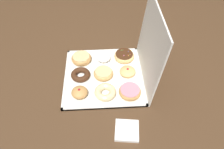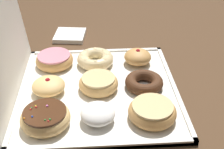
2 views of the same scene
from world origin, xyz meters
name	(u,v)px [view 1 (image 1 of 2)]	position (x,y,z in m)	size (l,w,h in m)	color
ground_plane	(103,77)	(0.00, 0.00, 0.00)	(3.00, 3.00, 0.00)	#4C331E
donut_box	(103,76)	(0.00, 0.00, 0.01)	(0.44, 0.44, 0.01)	white
box_lid_open	(150,47)	(0.00, 0.24, 0.21)	(0.44, 0.42, 0.01)	white
glazed_ring_donut_0	(81,58)	(-0.13, -0.13, 0.03)	(0.12, 0.12, 0.04)	tan
chocolate_cake_ring_donut_1	(80,75)	(0.00, -0.13, 0.03)	(0.11, 0.11, 0.03)	#472816
jelly_filled_donut_2	(79,92)	(0.13, -0.13, 0.03)	(0.09, 0.09, 0.05)	tan
powdered_filled_donut_3	(103,57)	(-0.13, 0.01, 0.03)	(0.09, 0.09, 0.04)	white
glazed_ring_donut_4	(102,73)	(0.00, 0.00, 0.03)	(0.11, 0.11, 0.04)	tan
cruller_donut_5	(105,92)	(0.13, 0.01, 0.03)	(0.11, 0.11, 0.04)	beige
sprinkle_donut_6	(124,56)	(-0.14, 0.13, 0.03)	(0.12, 0.12, 0.04)	#E5B770
jelly_filled_donut_7	(127,71)	(-0.01, 0.14, 0.03)	(0.09, 0.09, 0.05)	#E5B770
pink_frosted_donut_8	(130,91)	(0.14, 0.14, 0.03)	(0.12, 0.12, 0.04)	tan
napkin_stack	(127,130)	(0.35, 0.10, 0.01)	(0.11, 0.11, 0.02)	white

